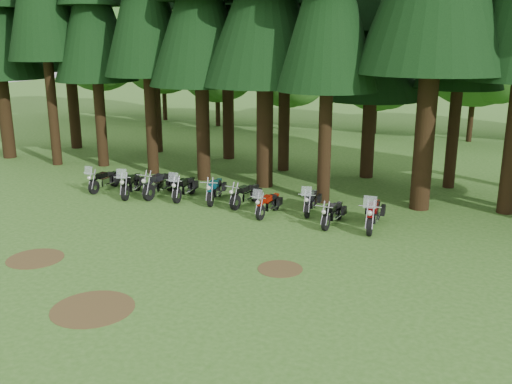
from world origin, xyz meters
TOP-DOWN VIEW (x-y plane):
  - ground at (0.00, 0.00)m, footprint 120.00×120.00m
  - pine_back_4 at (4.04, 13.25)m, footprint 4.94×4.94m
  - decid_0 at (-22.10, 25.26)m, footprint 8.00×7.78m
  - decid_1 at (-15.99, 25.76)m, footprint 7.91×7.69m
  - decid_2 at (-10.43, 24.78)m, footprint 6.72×6.53m
  - decid_3 at (-4.71, 25.13)m, footprint 6.12×5.95m
  - decid_4 at (1.58, 26.32)m, footprint 5.93×5.76m
  - decid_5 at (8.29, 25.71)m, footprint 8.45×8.21m
  - dirt_patch_0 at (-3.00, -2.00)m, footprint 1.80×1.80m
  - dirt_patch_1 at (4.50, 0.50)m, footprint 1.40×1.40m
  - dirt_patch_2 at (1.00, -4.00)m, footprint 2.20×2.20m
  - motorcycle_0 at (-6.39, 5.69)m, footprint 0.40×2.14m
  - motorcycle_1 at (-4.69, 5.44)m, footprint 0.97×2.33m
  - motorcycle_2 at (-3.49, 5.97)m, footprint 0.37×2.46m
  - motorcycle_3 at (-2.29, 6.03)m, footprint 0.56×2.26m
  - motorcycle_4 at (-0.86, 6.21)m, footprint 0.74×2.25m
  - motorcycle_5 at (0.63, 6.17)m, footprint 0.46×2.14m
  - motorcycle_6 at (2.01, 5.35)m, footprint 0.39×2.07m
  - motorcycle_7 at (3.45, 6.37)m, footprint 0.58×2.15m
  - motorcycle_8 at (4.72, 5.23)m, footprint 0.33×2.05m
  - motorcycle_9 at (6.19, 5.46)m, footprint 0.59×2.49m

SIDE VIEW (x-z plane):
  - ground at x=0.00m, z-range 0.00..0.00m
  - dirt_patch_0 at x=-3.00m, z-range 0.00..0.01m
  - dirt_patch_1 at x=4.50m, z-range 0.00..0.01m
  - dirt_patch_2 at x=1.00m, z-range 0.00..0.01m
  - motorcycle_8 at x=4.72m, z-range 0.01..0.84m
  - motorcycle_6 at x=2.01m, z-range -0.22..1.09m
  - motorcycle_5 at x=0.63m, z-range 0.01..0.88m
  - motorcycle_7 at x=3.45m, z-range -0.22..1.12m
  - motorcycle_0 at x=-6.39m, z-range -0.22..1.13m
  - motorcycle_3 at x=-2.29m, z-range -0.23..1.18m
  - motorcycle_4 at x=-0.86m, z-range 0.01..0.94m
  - motorcycle_1 at x=-4.69m, z-range -0.25..1.24m
  - motorcycle_2 at x=-3.49m, z-range 0.01..1.01m
  - motorcycle_9 at x=6.19m, z-range -0.26..1.31m
  - decid_4 at x=1.58m, z-range 0.67..8.07m
  - decid_3 at x=-4.71m, z-range 0.69..8.34m
  - decid_2 at x=-10.43m, z-range 0.76..9.15m
  - decid_1 at x=-15.99m, z-range 0.89..10.77m
  - decid_0 at x=-22.10m, z-range 0.90..10.90m
  - decid_5 at x=8.29m, z-range 0.95..11.51m
  - pine_back_4 at x=4.04m, z-range 1.36..15.14m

